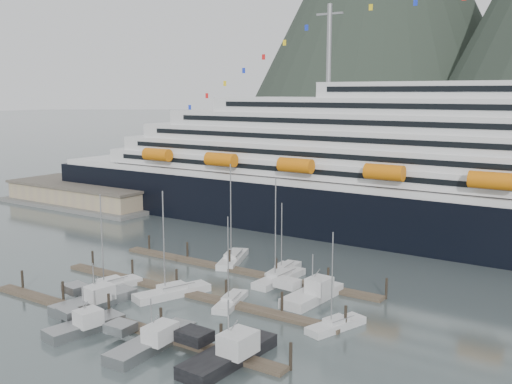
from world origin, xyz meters
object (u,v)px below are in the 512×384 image
Objects in this scene: trawler_d at (228,353)px; sailboat_g at (279,279)px; sailboat_e at (233,259)px; sailboat_c at (231,302)px; sailboat_h at (336,326)px; trawler_b at (84,325)px; sailboat_f at (284,270)px; trawler_c at (151,340)px; sailboat_b at (172,293)px; trawler_e at (311,294)px; trawler_a at (94,300)px; sailboat_a at (110,286)px; warehouse at (86,195)px.

sailboat_g is at bearing 22.59° from trawler_d.
sailboat_c is at bearing -166.35° from sailboat_e.
sailboat_h is 30.37m from trawler_b.
trawler_d is at bearing 176.72° from sailboat_h.
sailboat_c is at bearing -178.67° from sailboat_g.
sailboat_f reaches higher than trawler_c.
trawler_b is 19.45m from trawler_d.
sailboat_b reaches higher than trawler_b.
trawler_e reaches higher than trawler_c.
sailboat_h is at bearing -62.98° from trawler_a.
trawler_c is at bearing -74.26° from trawler_b.
sailboat_f is at bearing -10.66° from sailboat_c.
sailboat_g is at bearing -8.11° from trawler_b.
trawler_e is (17.08, 9.52, 0.46)m from sailboat_b.
sailboat_c reaches higher than trawler_b.
trawler_c is 1.12× the size of trawler_e.
sailboat_h is at bearing -69.59° from sailboat_a.
trawler_e is at bearing -138.27° from sailboat_f.
sailboat_f is at bearing 24.88° from sailboat_g.
sailboat_g is (1.78, -4.22, 0.04)m from sailboat_f.
sailboat_b is 1.23× the size of sailboat_c.
trawler_a is 25.25m from trawler_d.
trawler_b is at bearing 160.62° from sailboat_f.
sailboat_a reaches higher than trawler_d.
trawler_a is at bearing -137.84° from sailboat_a.
trawler_a is (-13.40, -27.04, 0.45)m from sailboat_f.
trawler_a is (-15.17, -22.82, 0.41)m from sailboat_g.
sailboat_g reaches higher than sailboat_h.
trawler_c is at bearing 155.73° from sailboat_h.
sailboat_h is at bearing -125.54° from sailboat_g.
sailboat_a is 1.30× the size of trawler_e.
warehouse is 3.66× the size of sailboat_h.
sailboat_c is at bearing -58.56° from sailboat_b.
sailboat_b is 10.73m from trawler_a.
trawler_a is (59.42, -49.41, -1.39)m from warehouse.
sailboat_a is at bearing 141.24° from sailboat_e.
sailboat_g reaches higher than sailboat_b.
trawler_b is at bearing 164.31° from sailboat_g.
sailboat_b is at bearing 112.77° from sailboat_h.
sailboat_g reaches higher than sailboat_c.
trawler_d is at bearing -157.51° from sailboat_g.
trawler_d is at bearing -102.80° from sailboat_b.
sailboat_f reaches higher than trawler_a.
sailboat_a reaches higher than sailboat_c.
sailboat_f reaches higher than trawler_d.
sailboat_f is 1.19× the size of trawler_b.
trawler_e is at bearing 6.93° from trawler_d.
sailboat_a reaches higher than trawler_c.
sailboat_e is 1.38× the size of trawler_c.
trawler_c is at bearing -176.83° from sailboat_g.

